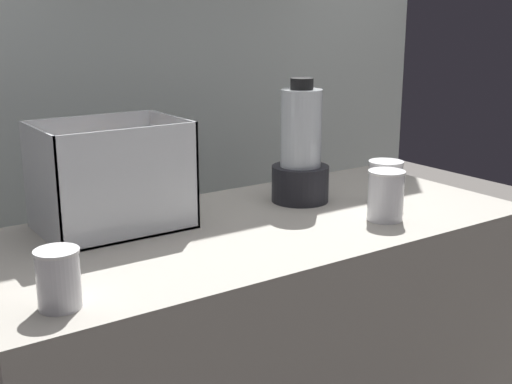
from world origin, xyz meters
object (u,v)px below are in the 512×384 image
carrot_display_bin (113,194)px  blender_pitcher (301,154)px  juice_cup_beet_far_left (59,282)px  juice_cup_pomegranate_middle (385,186)px  juice_cup_carrot_left (386,198)px

carrot_display_bin → blender_pitcher: size_ratio=1.01×
juice_cup_beet_far_left → juice_cup_pomegranate_middle: juice_cup_pomegranate_middle is taller
juice_cup_beet_far_left → juice_cup_carrot_left: bearing=3.4°
juice_cup_carrot_left → juice_cup_pomegranate_middle: (0.10, 0.10, -0.00)m
carrot_display_bin → juice_cup_carrot_left: 0.68m
juice_cup_carrot_left → juice_cup_pomegranate_middle: bearing=45.3°
blender_pitcher → juice_cup_pomegranate_middle: (0.17, -0.16, -0.08)m
juice_cup_beet_far_left → juice_cup_pomegranate_middle: bearing=9.1°
blender_pitcher → juice_cup_beet_far_left: blender_pitcher is taller
carrot_display_bin → juice_cup_beet_far_left: size_ratio=3.16×
carrot_display_bin → juice_cup_pomegranate_middle: size_ratio=2.82×
juice_cup_beet_far_left → juice_cup_pomegranate_middle: 0.97m
juice_cup_pomegranate_middle → carrot_display_bin: bearing=160.9°
juice_cup_beet_far_left → juice_cup_carrot_left: 0.85m
blender_pitcher → juice_cup_carrot_left: (0.07, -0.26, -0.08)m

